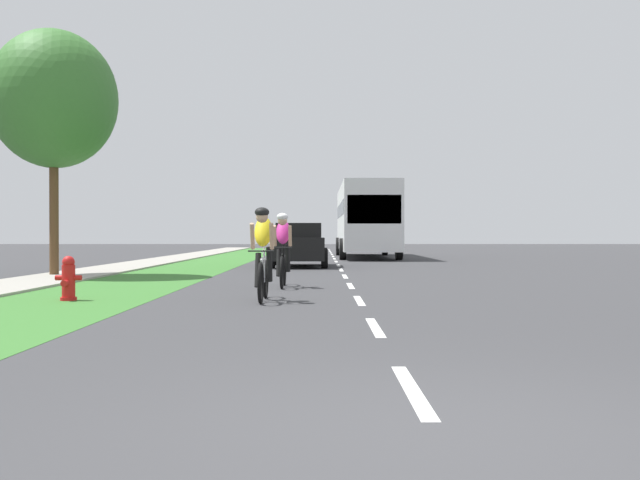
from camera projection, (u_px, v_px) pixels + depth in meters
name	position (u px, v px, depth m)	size (l,w,h in m)	color
ground_plane	(343.00, 268.00, 23.94)	(120.00, 120.00, 0.00)	#38383A
grass_verge	(195.00, 268.00, 23.96)	(2.85, 70.00, 0.01)	#38722D
sidewalk_concrete	(123.00, 268.00, 23.97)	(1.97, 70.00, 0.10)	#9E998E
lane_markings_center	(340.00, 263.00, 27.94)	(0.12, 54.30, 0.01)	white
fire_hydrant_red	(72.00, 279.00, 12.22)	(0.44, 0.38, 0.76)	red
cyclist_lead	(266.00, 253.00, 12.11)	(0.42, 1.72, 1.58)	black
cyclist_trailing	(286.00, 249.00, 15.30)	(0.42, 1.72, 1.58)	black
sedan_black	(302.00, 245.00, 25.17)	(1.98, 4.30, 1.52)	black
bus_white	(369.00, 217.00, 35.52)	(2.78, 11.60, 3.48)	silver
street_tree_near	(57.00, 100.00, 19.27)	(3.37, 3.37, 6.63)	brown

